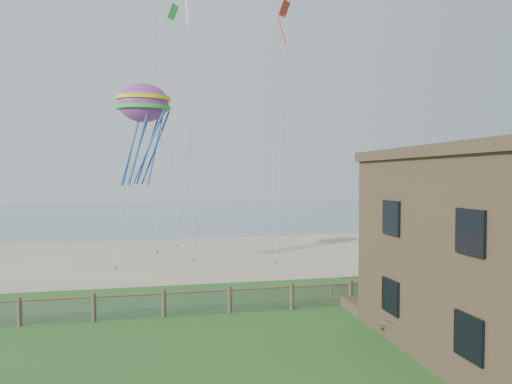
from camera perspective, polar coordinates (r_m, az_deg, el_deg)
ground at (r=16.38m, az=-0.03°, el=-20.89°), size 160.00×160.00×0.00m
sand_beach at (r=37.44m, az=-6.97°, el=-7.80°), size 72.00×20.00×0.02m
ocean at (r=81.08m, az=-9.58°, el=-2.53°), size 160.00×68.00×0.02m
chainlink_fence at (r=21.79m, az=-3.34°, el=-13.50°), size 36.20×0.20×1.25m
motel_deck at (r=26.20m, az=27.12°, el=-11.73°), size 15.00×2.00×0.50m
picnic_table at (r=19.50m, az=18.59°, el=-15.85°), size 2.29×1.91×0.85m
octopus_kite at (r=29.36m, az=-13.87°, el=7.37°), size 3.93×3.36×6.84m
kite_red at (r=30.24m, az=3.56°, el=20.60°), size 1.83×1.86×2.48m
kite_green at (r=39.40m, az=-10.34°, el=20.42°), size 2.04×1.91×2.49m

